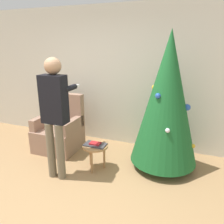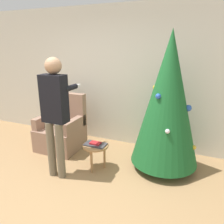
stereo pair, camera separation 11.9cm
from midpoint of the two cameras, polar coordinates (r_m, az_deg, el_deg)
name	(u,v)px [view 1 (the left image)]	position (r m, az deg, el deg)	size (l,w,h in m)	color
ground_plane	(48,207)	(3.14, -17.60, -22.67)	(14.00, 14.00, 0.00)	#99754C
wall_back	(110,77)	(4.41, -1.21, 9.06)	(8.00, 0.06, 2.70)	beige
christmas_tree	(167,99)	(3.47, 13.19, 3.25)	(1.07, 1.07, 2.20)	brown
armchair	(60,131)	(4.42, -14.24, -4.88)	(0.78, 0.74, 1.06)	#93705B
person_standing	(55,109)	(3.27, -15.80, 0.81)	(0.40, 0.57, 1.81)	#6B604C
side_stool	(95,149)	(3.60, -5.35, -9.54)	(0.42, 0.42, 0.42)	#A37547
laptop	(95,145)	(3.56, -5.39, -8.48)	(0.35, 0.21, 0.02)	#38383D
book	(95,143)	(3.55, -5.40, -8.16)	(0.17, 0.12, 0.02)	#B21E23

